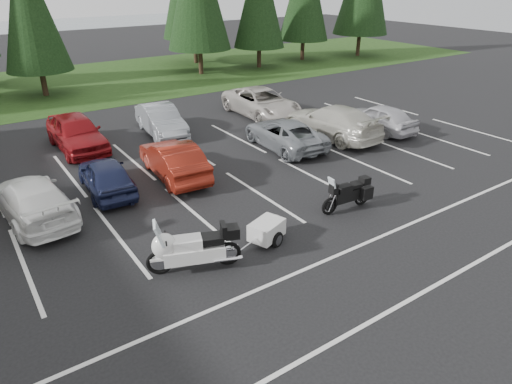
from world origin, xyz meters
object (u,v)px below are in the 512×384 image
Objects in this scene: car_near_5 at (173,160)px; touring_motorcycle at (194,244)px; car_near_8 at (380,118)px; car_near_6 at (284,134)px; car_near_3 at (33,199)px; car_far_3 at (161,120)px; car_near_4 at (106,176)px; cargo_trailer at (267,232)px; car_far_4 at (262,103)px; adventure_motorcycle at (347,192)px; car_far_2 at (76,132)px; car_near_7 at (332,121)px.

touring_motorcycle reaches higher than car_near_5.
car_near_6 is at bearing -7.96° from car_near_8.
car_far_3 is (7.11, 5.83, 0.03)m from car_near_3.
car_near_5 reaches higher than car_near_4.
car_near_5 is 5.74m from car_near_6.
car_near_5 is at bearing -102.74° from car_far_3.
car_near_3 is 5.34m from car_near_5.
car_far_4 is at bearing 35.44° from cargo_trailer.
adventure_motorcycle reaches higher than car_near_4.
car_near_5 is at bearing -67.63° from car_far_2.
touring_motorcycle is (-2.29, -6.16, 0.07)m from car_near_5.
car_near_3 is at bearing -0.51° from car_near_7.
car_far_4 is (6.07, -0.20, 0.04)m from car_far_3.
car_near_5 is at bearing -178.92° from car_near_3.
car_near_7 reaches higher than car_near_4.
car_far_3 is 11.42m from adventure_motorcycle.
car_far_4 is at bearing 4.06° from car_far_3.
touring_motorcycle reaches higher than car_far_4.
car_near_8 is at bearing 175.87° from car_near_6.
adventure_motorcycle is at bearing 35.61° from car_near_8.
car_near_5 is at bearing -2.51° from car_near_7.
car_far_4 is 15.16m from touring_motorcycle.
car_near_3 is 2.71m from car_near_4.
car_far_2 is at bearing -23.33° from car_near_8.
car_near_6 is 1.09× the size of car_far_3.
car_near_8 is at bearing -24.65° from car_far_2.
car_far_3 is 11.55m from cargo_trailer.
car_far_4 is 2.42× the size of adventure_motorcycle.
car_near_6 is at bearing -174.45° from car_near_4.
car_far_4 is at bearing -84.67° from car_near_7.
touring_motorcycle is at bearing 113.56° from car_near_3.
adventure_motorcycle is at bearing -74.64° from car_far_3.
car_near_8 is 6.64m from car_far_4.
adventure_motorcycle is at bearing -63.14° from car_far_2.
touring_motorcycle is 1.87× the size of cargo_trailer.
car_near_3 is 3.08× the size of cargo_trailer.
car_far_2 is (-10.92, 5.33, 0.02)m from car_near_7.
car_near_4 is 0.94× the size of car_near_8.
car_near_7 is 1.89× the size of touring_motorcycle.
car_near_6 is 8.46m from cargo_trailer.
car_near_4 is at bearing 2.35° from car_near_5.
car_near_4 is 11.66m from car_far_4.
cargo_trailer is at bearing 96.21° from car_near_5.
adventure_motorcycle is at bearing -17.39° from cargo_trailer.
car_near_7 is 5.07m from car_far_4.
car_far_4 is (13.17, 5.63, 0.08)m from car_near_3.
car_far_2 is (2.99, 5.94, 0.13)m from car_near_3.
car_far_4 is at bearing 68.67° from touring_motorcycle.
car_near_3 reaches higher than car_near_4.
car_near_8 is at bearing 39.64° from adventure_motorcycle.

